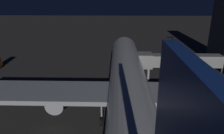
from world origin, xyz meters
name	(u,v)px	position (x,y,z in m)	size (l,w,h in m)	color
ground_plane	(125,91)	(0.00, 0.00, 0.00)	(320.00, 320.00, 0.00)	#383533
airliner_at_gate	(129,94)	(0.00, 12.85, 5.75)	(58.92, 59.89, 18.06)	silver
jet_bridge	(172,61)	(-10.00, -3.07, 5.86)	(18.14, 3.40, 7.41)	#9E9E99
traffic_cone_nose_port	(131,66)	(-2.20, -15.32, 0.28)	(0.36, 0.36, 0.55)	orange
traffic_cone_nose_starboard	(116,66)	(2.20, -15.32, 0.28)	(0.36, 0.36, 0.55)	orange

